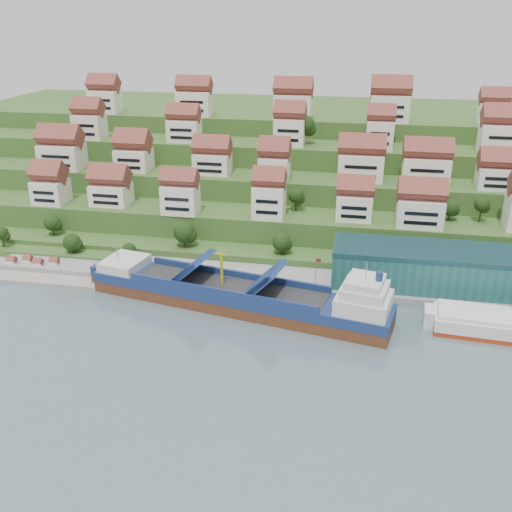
# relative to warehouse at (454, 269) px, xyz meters

# --- Properties ---
(ground) EXTENTS (300.00, 300.00, 0.00)m
(ground) POSITION_rel_warehouse_xyz_m (-52.00, -17.00, -7.20)
(ground) COLOR slate
(ground) RESTS_ON ground
(quay) EXTENTS (180.00, 14.00, 2.20)m
(quay) POSITION_rel_warehouse_xyz_m (-32.00, -2.00, -6.10)
(quay) COLOR gray
(quay) RESTS_ON ground
(pebble_beach) EXTENTS (45.00, 20.00, 1.00)m
(pebble_beach) POSITION_rel_warehouse_xyz_m (-110.00, -5.00, -6.70)
(pebble_beach) COLOR gray
(pebble_beach) RESTS_ON ground
(hillside) EXTENTS (260.00, 128.00, 31.00)m
(hillside) POSITION_rel_warehouse_xyz_m (-52.00, 86.55, 3.46)
(hillside) COLOR #2D4C1E
(hillside) RESTS_ON ground
(hillside_village) EXTENTS (157.04, 62.94, 29.13)m
(hillside_village) POSITION_rel_warehouse_xyz_m (-49.44, 43.52, 17.28)
(hillside_village) COLOR white
(hillside_village) RESTS_ON ground
(hillside_trees) EXTENTS (139.86, 62.20, 31.76)m
(hillside_trees) POSITION_rel_warehouse_xyz_m (-53.95, 30.14, 10.51)
(hillside_trees) COLOR #1E3812
(hillside_trees) RESTS_ON ground
(warehouse) EXTENTS (60.00, 15.00, 10.00)m
(warehouse) POSITION_rel_warehouse_xyz_m (0.00, 0.00, 0.00)
(warehouse) COLOR #225E5A
(warehouse) RESTS_ON quay
(flagpole) EXTENTS (1.28, 0.16, 8.00)m
(flagpole) POSITION_rel_warehouse_xyz_m (-33.89, -7.00, -0.32)
(flagpole) COLOR gray
(flagpole) RESTS_ON quay
(beach_huts) EXTENTS (14.40, 3.70, 2.20)m
(beach_huts) POSITION_rel_warehouse_xyz_m (-112.00, -6.25, -5.10)
(beach_huts) COLOR white
(beach_huts) RESTS_ON pebble_beach
(cargo_ship) EXTENTS (75.48, 25.78, 16.51)m
(cargo_ship) POSITION_rel_warehouse_xyz_m (-50.01, -17.02, -4.02)
(cargo_ship) COLOR #532C19
(cargo_ship) RESTS_ON ground
(second_ship) EXTENTS (27.63, 12.00, 7.82)m
(second_ship) POSITION_rel_warehouse_xyz_m (8.11, -18.14, -4.84)
(second_ship) COLOR maroon
(second_ship) RESTS_ON ground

